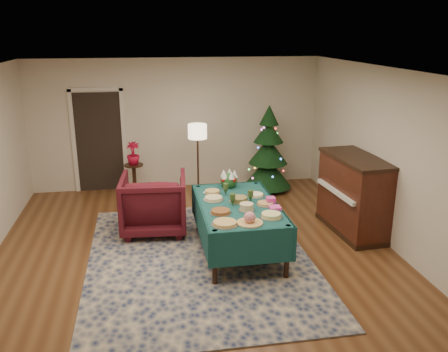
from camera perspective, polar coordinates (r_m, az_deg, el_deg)
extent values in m
plane|color=#593319|center=(7.09, -3.22, -9.95)|extent=(7.00, 7.00, 0.00)
plane|color=white|center=(6.34, -3.63, 12.33)|extent=(7.00, 7.00, 0.00)
plane|color=beige|center=(9.98, -5.68, 6.25)|extent=(6.00, 0.00, 6.00)
plane|color=beige|center=(3.43, 3.44, -16.27)|extent=(6.00, 0.00, 6.00)
plane|color=beige|center=(7.51, 19.97, 1.63)|extent=(0.00, 7.00, 7.00)
cube|color=black|center=(10.05, -14.77, 3.92)|extent=(0.92, 0.02, 2.04)
cube|color=silver|center=(10.09, -17.61, 3.91)|extent=(0.08, 0.04, 2.14)
cube|color=silver|center=(10.00, -11.93, 4.23)|extent=(0.08, 0.04, 2.14)
cube|color=silver|center=(9.86, -15.25, 10.02)|extent=(1.08, 0.04, 0.08)
cube|color=#132049|center=(7.08, -2.98, -9.92)|extent=(3.22, 4.21, 0.02)
cylinder|color=black|center=(6.26, -1.12, -9.83)|extent=(0.07, 0.07, 0.78)
cylinder|color=black|center=(7.90, -3.09, -3.92)|extent=(0.07, 0.07, 0.78)
cylinder|color=black|center=(6.46, 7.59, -9.08)|extent=(0.07, 0.07, 0.78)
cylinder|color=black|center=(8.06, 3.84, -3.49)|extent=(0.07, 0.07, 0.78)
cube|color=#13423B|center=(7.00, 1.71, -3.50)|extent=(1.14, 1.98, 0.04)
cube|color=#13423B|center=(7.98, 0.32, -2.55)|extent=(1.18, 0.03, 0.49)
cube|color=#13423B|center=(6.22, 3.49, -8.58)|extent=(1.18, 0.03, 0.49)
cube|color=#13423B|center=(7.21, 6.09, -4.88)|extent=(0.03, 2.01, 0.49)
cube|color=#13423B|center=(7.00, -2.83, -5.48)|extent=(0.03, 2.01, 0.49)
cylinder|color=silver|center=(6.25, 0.11, -5.85)|extent=(0.37, 0.37, 0.01)
cylinder|color=tan|center=(6.24, 0.11, -5.64)|extent=(0.31, 0.31, 0.04)
cylinder|color=silver|center=(6.30, 3.11, -5.70)|extent=(0.36, 0.36, 0.01)
sphere|color=#CC727A|center=(6.27, 3.12, -4.99)|extent=(0.16, 0.16, 0.16)
cylinder|color=silver|center=(6.52, 5.69, -4.95)|extent=(0.31, 0.31, 0.01)
cylinder|color=#D8D172|center=(6.51, 5.69, -4.69)|extent=(0.26, 0.26, 0.05)
cylinder|color=silver|center=(6.63, -0.41, -4.49)|extent=(0.31, 0.31, 0.01)
cylinder|color=brown|center=(6.62, -0.41, -4.27)|extent=(0.26, 0.26, 0.04)
cylinder|color=silver|center=(6.74, 2.73, -4.13)|extent=(0.23, 0.23, 0.01)
cylinder|color=tan|center=(6.72, 2.74, -3.71)|extent=(0.19, 0.19, 0.09)
cylinder|color=silver|center=(6.96, 4.99, -3.46)|extent=(0.27, 0.27, 0.01)
cylinder|color=#B2844C|center=(6.95, 4.99, -3.29)|extent=(0.23, 0.23, 0.03)
cylinder|color=silver|center=(7.13, -1.27, -2.88)|extent=(0.31, 0.31, 0.01)
cylinder|color=#D8BF7F|center=(7.12, -1.27, -2.68)|extent=(0.26, 0.26, 0.04)
cylinder|color=silver|center=(7.07, 1.79, -3.07)|extent=(0.29, 0.29, 0.01)
cylinder|color=maroon|center=(7.06, 1.79, -2.78)|extent=(0.25, 0.25, 0.06)
cylinder|color=silver|center=(7.31, 3.81, -2.40)|extent=(0.28, 0.28, 0.01)
cylinder|color=#F2EACC|center=(7.30, 3.81, -2.24)|extent=(0.23, 0.23, 0.03)
cylinder|color=silver|center=(7.44, -1.44, -2.00)|extent=(0.27, 0.27, 0.01)
cylinder|color=tan|center=(7.44, -1.44, -1.84)|extent=(0.23, 0.23, 0.03)
cone|color=#2D471E|center=(7.35, 0.20, -1.92)|extent=(0.07, 0.07, 0.09)
cylinder|color=#2D471E|center=(7.32, 0.20, -1.26)|extent=(0.08, 0.08, 0.09)
cone|color=#2D471E|center=(7.05, 3.20, -2.78)|extent=(0.07, 0.07, 0.09)
cylinder|color=#2D471E|center=(7.02, 3.22, -2.10)|extent=(0.08, 0.08, 0.09)
cone|color=#2D471E|center=(6.90, 1.04, -3.22)|extent=(0.07, 0.07, 0.09)
cylinder|color=#2D471E|center=(6.87, 1.04, -2.53)|extent=(0.08, 0.08, 0.09)
cube|color=#F844AA|center=(6.81, 6.16, -3.83)|extent=(0.16, 0.16, 0.04)
cube|color=#D33A94|center=(6.99, 5.64, -2.97)|extent=(0.12, 0.12, 0.10)
sphere|color=#1E4C1E|center=(7.69, 0.58, -0.60)|extent=(0.27, 0.27, 0.27)
cone|color=white|center=(7.67, 1.27, 0.33)|extent=(0.10, 0.10, 0.12)
cone|color=white|center=(7.74, 0.67, 0.49)|extent=(0.10, 0.10, 0.12)
cone|color=white|center=(7.69, -0.05, 0.38)|extent=(0.10, 0.10, 0.12)
cone|color=white|center=(7.58, 0.09, 0.14)|extent=(0.10, 0.10, 0.12)
cone|color=white|center=(7.57, 0.91, 0.11)|extent=(0.10, 0.10, 0.12)
sphere|color=#B20C0F|center=(7.75, 1.18, -0.13)|extent=(0.07, 0.07, 0.07)
sphere|color=#B20C0F|center=(7.75, -0.02, -0.12)|extent=(0.07, 0.07, 0.07)
sphere|color=#B20C0F|center=(7.60, -0.04, -0.48)|extent=(0.07, 0.07, 0.07)
sphere|color=#B20C0F|center=(7.60, 1.18, -0.49)|extent=(0.07, 0.07, 0.07)
imported|color=#490F18|center=(7.89, -8.44, -2.96)|extent=(1.12, 1.06, 1.08)
cylinder|color=#A57F3F|center=(9.50, -3.08, -2.62)|extent=(0.25, 0.25, 0.03)
cylinder|color=black|center=(9.30, -3.15, 1.26)|extent=(0.04, 0.04, 1.37)
cylinder|color=#FFEABF|center=(9.13, -3.22, 5.38)|extent=(0.36, 0.36, 0.27)
cylinder|color=black|center=(9.76, -10.61, -2.32)|extent=(0.34, 0.34, 0.04)
cylinder|color=black|center=(9.66, -10.71, -0.58)|extent=(0.08, 0.08, 0.62)
cylinder|color=black|center=(9.57, -10.82, 1.30)|extent=(0.38, 0.38, 0.03)
imported|color=#AC0C29|center=(9.53, -10.86, 2.11)|extent=(0.25, 0.45, 0.25)
cylinder|color=black|center=(10.02, 5.22, -1.25)|extent=(0.11, 0.11, 0.14)
cone|color=black|center=(9.92, 5.27, 0.56)|extent=(1.00, 1.00, 0.63)
cone|color=black|center=(9.80, 5.34, 3.06)|extent=(0.82, 0.82, 0.54)
cone|color=black|center=(9.71, 5.41, 5.36)|extent=(0.62, 0.62, 0.45)
cone|color=black|center=(9.65, 5.47, 7.34)|extent=(0.40, 0.40, 0.40)
cube|color=black|center=(8.28, 15.05, -6.09)|extent=(0.75, 1.51, 0.08)
cube|color=#37150D|center=(8.07, 15.38, -2.19)|extent=(0.72, 1.49, 1.20)
cube|color=black|center=(7.89, 15.74, 2.06)|extent=(0.77, 1.53, 0.05)
cube|color=white|center=(7.90, 13.46, -1.82)|extent=(0.21, 1.24, 0.06)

